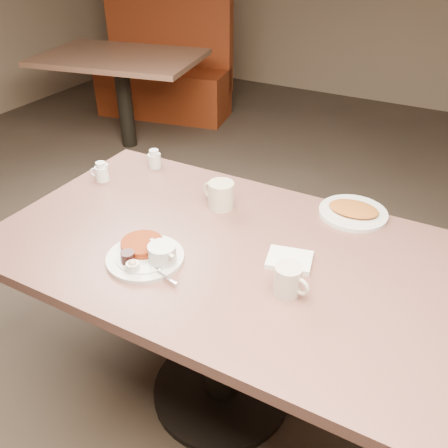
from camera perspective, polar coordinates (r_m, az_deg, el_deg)
The scene contains 10 objects.
room at distance 1.28m, azimuth -0.46°, elevation 21.84°, with size 7.04×8.04×2.84m.
diner_table at distance 1.65m, azimuth -0.33°, elevation -7.32°, with size 1.50×0.90×0.75m.
main_plate at distance 1.49m, azimuth -9.22°, elevation -3.60°, with size 0.32×0.32×0.07m.
coffee_mug_near at distance 1.34m, azimuth 7.83°, elevation -6.71°, with size 0.12×0.10×0.09m.
napkin at distance 1.48m, azimuth 7.93°, elevation -4.33°, with size 0.16×0.14×0.02m.
coffee_mug_far at distance 1.72m, azimuth -0.44°, elevation 3.55°, with size 0.14×0.11×0.10m.
creamer_left at distance 1.97m, azimuth -14.62°, elevation 6.10°, with size 0.08×0.06×0.08m.
creamer_right at distance 2.04m, azimuth -8.43°, elevation 7.75°, with size 0.08×0.07×0.08m.
hash_plate at distance 1.75m, azimuth 15.38°, elevation 1.48°, with size 0.25×0.25×0.04m.
booth_back_left at distance 4.68m, azimuth -7.59°, elevation 17.64°, with size 1.49×1.66×1.12m.
Camera 1 is at (0.61, -1.09, 1.65)m, focal length 37.75 mm.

